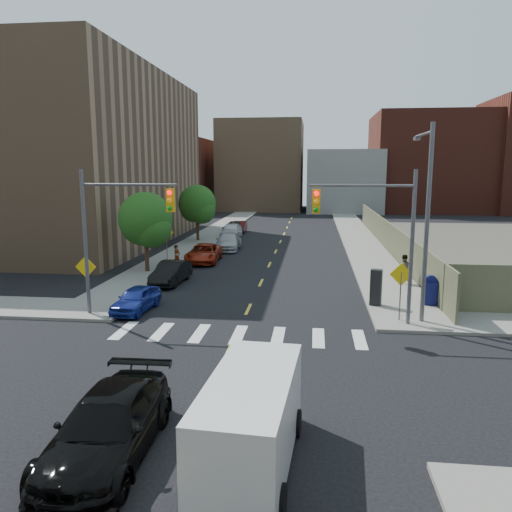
% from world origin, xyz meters
% --- Properties ---
extents(ground, '(160.00, 160.00, 0.00)m').
position_xyz_m(ground, '(0.00, 0.00, 0.00)').
color(ground, black).
rests_on(ground, ground).
extents(sidewalk_nw, '(3.50, 73.00, 0.15)m').
position_xyz_m(sidewalk_nw, '(-7.75, 41.50, 0.07)').
color(sidewalk_nw, gray).
rests_on(sidewalk_nw, ground).
extents(sidewalk_ne, '(3.50, 73.00, 0.15)m').
position_xyz_m(sidewalk_ne, '(7.75, 41.50, 0.07)').
color(sidewalk_ne, gray).
rests_on(sidewalk_ne, ground).
extents(fence_north, '(0.12, 44.00, 2.50)m').
position_xyz_m(fence_north, '(9.60, 28.00, 1.25)').
color(fence_north, '#696B4B').
rests_on(fence_north, ground).
extents(building_nw, '(22.00, 30.00, 16.00)m').
position_xyz_m(building_nw, '(-22.00, 30.00, 8.00)').
color(building_nw, '#8C6B4C').
rests_on(building_nw, ground).
extents(bg_bldg_west, '(14.00, 18.00, 12.00)m').
position_xyz_m(bg_bldg_west, '(-22.00, 70.00, 6.00)').
color(bg_bldg_west, '#592319').
rests_on(bg_bldg_west, ground).
extents(bg_bldg_midwest, '(14.00, 16.00, 15.00)m').
position_xyz_m(bg_bldg_midwest, '(-6.00, 72.00, 7.50)').
color(bg_bldg_midwest, '#8C6B4C').
rests_on(bg_bldg_midwest, ground).
extents(bg_bldg_center, '(12.00, 16.00, 10.00)m').
position_xyz_m(bg_bldg_center, '(8.00, 70.00, 5.00)').
color(bg_bldg_center, gray).
rests_on(bg_bldg_center, ground).
extents(bg_bldg_east, '(18.00, 18.00, 16.00)m').
position_xyz_m(bg_bldg_east, '(22.00, 72.00, 8.00)').
color(bg_bldg_east, '#592319').
rests_on(bg_bldg_east, ground).
extents(signal_nw, '(4.59, 0.30, 7.00)m').
position_xyz_m(signal_nw, '(-5.98, 6.00, 4.53)').
color(signal_nw, '#59595E').
rests_on(signal_nw, ground).
extents(signal_ne, '(4.59, 0.30, 7.00)m').
position_xyz_m(signal_ne, '(5.98, 6.00, 4.53)').
color(signal_ne, '#59595E').
rests_on(signal_ne, ground).
extents(streetlight_ne, '(0.25, 3.70, 9.00)m').
position_xyz_m(streetlight_ne, '(8.20, 6.90, 5.22)').
color(streetlight_ne, '#59595E').
rests_on(streetlight_ne, ground).
extents(warn_sign_nw, '(1.06, 0.06, 2.83)m').
position_xyz_m(warn_sign_nw, '(-7.80, 6.50, 1.99)').
color(warn_sign_nw, '#59595E').
rests_on(warn_sign_nw, ground).
extents(warn_sign_ne, '(1.06, 0.06, 2.83)m').
position_xyz_m(warn_sign_ne, '(7.20, 6.50, 1.99)').
color(warn_sign_ne, '#59595E').
rests_on(warn_sign_ne, ground).
extents(warn_sign_midwest, '(1.06, 0.06, 2.83)m').
position_xyz_m(warn_sign_midwest, '(-7.80, 20.00, 1.99)').
color(warn_sign_midwest, '#59595E').
rests_on(warn_sign_midwest, ground).
extents(tree_west_near, '(3.66, 3.64, 5.52)m').
position_xyz_m(tree_west_near, '(-8.00, 16.05, 3.48)').
color(tree_west_near, '#332114').
rests_on(tree_west_near, ground).
extents(tree_west_far, '(3.66, 3.64, 5.52)m').
position_xyz_m(tree_west_far, '(-8.00, 31.05, 3.48)').
color(tree_west_far, '#332114').
rests_on(tree_west_far, ground).
extents(parked_car_blue, '(1.79, 3.76, 1.24)m').
position_xyz_m(parked_car_blue, '(-5.50, 7.00, 0.62)').
color(parked_car_blue, navy).
rests_on(parked_car_blue, ground).
extents(parked_car_black, '(1.76, 4.27, 1.38)m').
position_xyz_m(parked_car_black, '(-5.50, 13.15, 0.69)').
color(parked_car_black, black).
rests_on(parked_car_black, ground).
extents(parked_car_red, '(2.51, 5.07, 1.38)m').
position_xyz_m(parked_car_red, '(-5.06, 20.41, 0.69)').
color(parked_car_red, '#9E260F').
rests_on(parked_car_red, ground).
extents(parked_car_silver, '(2.17, 5.03, 1.44)m').
position_xyz_m(parked_car_silver, '(-4.20, 26.46, 0.72)').
color(parked_car_silver, '#A5A7AC').
rests_on(parked_car_silver, ground).
extents(parked_car_white, '(1.87, 4.64, 1.58)m').
position_xyz_m(parked_car_white, '(-5.15, 33.80, 0.79)').
color(parked_car_white, silver).
rests_on(parked_car_white, ground).
extents(parked_car_maroon, '(1.43, 3.86, 1.26)m').
position_xyz_m(parked_car_maroon, '(-5.00, 38.45, 0.63)').
color(parked_car_maroon, '#400D0C').
rests_on(parked_car_maroon, ground).
extents(parked_car_grey, '(2.17, 4.67, 1.29)m').
position_xyz_m(parked_car_grey, '(-5.50, 37.86, 0.65)').
color(parked_car_grey, black).
rests_on(parked_car_grey, ground).
extents(black_sedan, '(2.30, 5.41, 1.56)m').
position_xyz_m(black_sedan, '(-1.70, -5.39, 0.78)').
color(black_sedan, black).
rests_on(black_sedan, ground).
extents(cargo_van, '(2.33, 5.04, 2.26)m').
position_xyz_m(cargo_van, '(1.84, -5.25, 1.19)').
color(cargo_van, white).
rests_on(cargo_van, ground).
extents(mailbox, '(0.64, 0.49, 1.53)m').
position_xyz_m(mailbox, '(9.20, 9.44, 0.89)').
color(mailbox, '#0D1150').
rests_on(mailbox, sidewalk_ne).
extents(payphone, '(0.65, 0.58, 1.85)m').
position_xyz_m(payphone, '(6.42, 9.02, 1.07)').
color(payphone, black).
rests_on(payphone, sidewalk_ne).
extents(pedestrian_west, '(0.58, 0.69, 1.61)m').
position_xyz_m(pedestrian_west, '(-6.30, 17.37, 0.95)').
color(pedestrian_west, gray).
rests_on(pedestrian_west, sidewalk_nw).
extents(pedestrian_east, '(0.95, 0.79, 1.77)m').
position_xyz_m(pedestrian_east, '(8.66, 14.19, 1.04)').
color(pedestrian_east, gray).
rests_on(pedestrian_east, sidewalk_ne).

